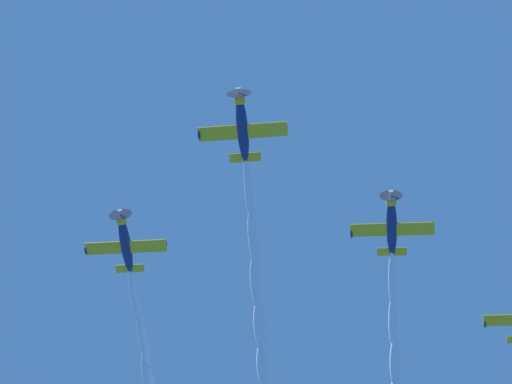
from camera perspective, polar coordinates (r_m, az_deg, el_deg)
The scene contains 3 objects.
airplane_lead at distance 96.21m, azimuth -0.89°, elevation 4.23°, with size 8.38×8.94×2.71m.
airplane_left_wingman at distance 103.86m, azimuth 8.71°, elevation -2.09°, with size 8.41×8.92×2.90m.
airplane_right_wingman at distance 106.03m, azimuth -8.40°, elevation -3.23°, with size 8.36×8.94×2.80m.
Camera 1 is at (-24.82, -24.44, 2.02)m, focal length 62.22 mm.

